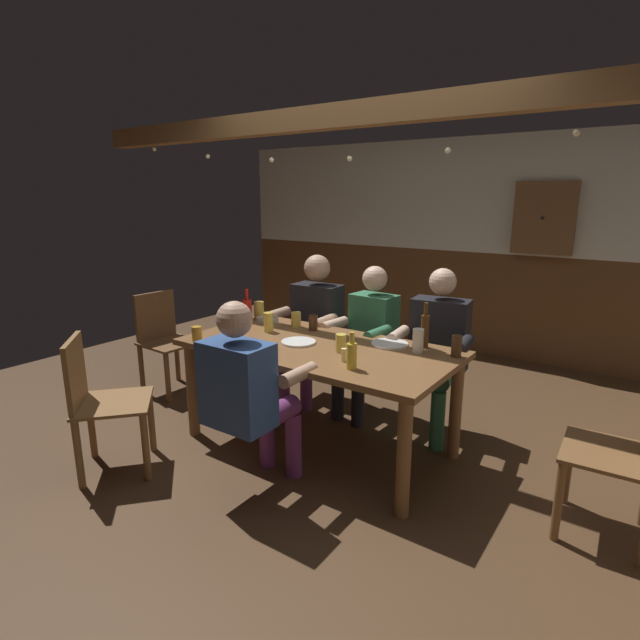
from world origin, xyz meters
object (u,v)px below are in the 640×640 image
(condiment_caddy, at_px, (268,320))
(bottle_3, at_px, (247,309))
(dining_table, at_px, (318,359))
(bottle_2, at_px, (425,330))
(pint_glass_0, at_px, (457,346))
(pint_glass_3, at_px, (341,343))
(wall_dart_cabinet, at_px, (544,218))
(bottle_0, at_px, (238,335))
(bottle_1, at_px, (352,355))
(table_candle, at_px, (344,355))
(pint_glass_1, at_px, (418,341))
(pint_glass_6, at_px, (197,334))
(person_2, at_px, (436,345))
(pint_glass_7, at_px, (313,323))
(pint_glass_2, at_px, (269,322))
(chair_empty_near_left, at_px, (630,454))
(pint_glass_4, at_px, (296,319))
(person_0, at_px, (313,320))
(chair_empty_near_right, at_px, (165,338))
(chair_empty_far_end, at_px, (99,400))
(person_1, at_px, (368,335))
(plate_0, at_px, (390,344))
(plate_1, at_px, (299,342))

(condiment_caddy, relative_size, bottle_3, 0.54)
(dining_table, xyz_separation_m, bottle_2, (0.61, 0.36, 0.22))
(pint_glass_0, bearing_deg, pint_glass_3, -153.15)
(pint_glass_0, bearing_deg, wall_dart_cabinet, 91.14)
(bottle_0, height_order, bottle_1, bottle_0)
(table_candle, distance_m, bottle_3, 1.23)
(dining_table, xyz_separation_m, pint_glass_1, (0.61, 0.24, 0.17))
(pint_glass_1, height_order, pint_glass_6, pint_glass_1)
(condiment_caddy, xyz_separation_m, bottle_0, (0.29, -0.63, 0.07))
(person_2, bearing_deg, pint_glass_7, 19.72)
(pint_glass_6, bearing_deg, bottle_0, 6.65)
(pint_glass_2, bearing_deg, bottle_2, 14.99)
(dining_table, height_order, table_candle, table_candle)
(chair_empty_near_left, bearing_deg, wall_dart_cabinet, 18.93)
(condiment_caddy, xyz_separation_m, pint_glass_4, (0.25, 0.04, 0.03))
(person_0, relative_size, chair_empty_near_right, 1.40)
(chair_empty_far_end, height_order, pint_glass_2, same)
(person_1, bearing_deg, bottle_0, 74.12)
(bottle_0, bearing_deg, chair_empty_near_right, 161.86)
(pint_glass_1, relative_size, pint_glass_4, 1.38)
(person_0, xyz_separation_m, wall_dart_cabinet, (1.35, 1.99, 0.82))
(bottle_2, bearing_deg, pint_glass_0, -16.23)
(bottle_0, relative_size, wall_dart_cabinet, 0.33)
(pint_glass_1, bearing_deg, pint_glass_0, 12.80)
(person_1, height_order, pint_glass_3, person_1)
(table_candle, height_order, wall_dart_cabinet, wall_dart_cabinet)
(dining_table, height_order, plate_0, plate_0)
(dining_table, distance_m, bottle_1, 0.54)
(chair_empty_near_right, relative_size, pint_glass_2, 6.09)
(table_candle, xyz_separation_m, pint_glass_1, (0.29, 0.42, 0.04))
(plate_1, distance_m, pint_glass_2, 0.38)
(pint_glass_3, relative_size, wall_dart_cabinet, 0.17)
(person_0, height_order, pint_glass_0, person_0)
(chair_empty_far_end, bearing_deg, bottle_1, 71.21)
(chair_empty_near_right, xyz_separation_m, pint_glass_3, (1.94, -0.11, 0.32))
(person_2, xyz_separation_m, table_candle, (-0.24, -0.87, 0.11))
(bottle_2, bearing_deg, table_candle, -117.35)
(table_candle, distance_m, pint_glass_0, 0.71)
(bottle_1, xyz_separation_m, bottle_2, (0.17, 0.64, 0.04))
(person_2, height_order, pint_glass_3, person_2)
(chair_empty_near_right, height_order, bottle_2, bottle_2)
(person_1, height_order, plate_0, person_1)
(condiment_caddy, bearing_deg, pint_glass_6, -95.43)
(plate_1, distance_m, pint_glass_3, 0.34)
(condiment_caddy, height_order, plate_1, condiment_caddy)
(plate_1, xyz_separation_m, bottle_2, (0.74, 0.40, 0.11))
(bottle_0, relative_size, pint_glass_2, 1.59)
(condiment_caddy, distance_m, pint_glass_0, 1.52)
(pint_glass_7, bearing_deg, pint_glass_0, 0.04)
(bottle_1, bearing_deg, pint_glass_3, 133.53)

